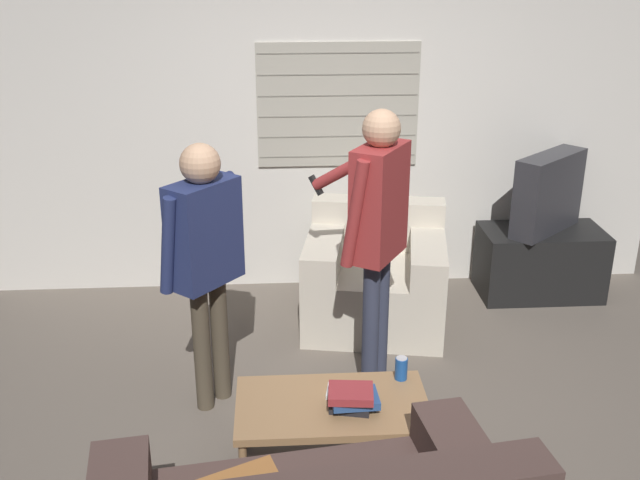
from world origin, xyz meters
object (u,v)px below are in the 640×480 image
object	(u,v)px
coffee_table	(332,410)
soda_can	(401,368)
person_left_standing	(204,246)
tv	(548,193)
spare_remote	(331,391)
armchair_beige	(375,278)
book_stack	(352,398)
person_right_standing	(377,219)

from	to	relation	value
coffee_table	soda_can	world-z (taller)	soda_can
person_left_standing	soda_can	world-z (taller)	person_left_standing
tv	spare_remote	size ratio (longest dim) A/B	4.79
person_left_standing	soda_can	distance (m)	1.26
armchair_beige	coffee_table	size ratio (longest dim) A/B	1.13
person_left_standing	soda_can	xyz separation A→B (m)	(1.04, -0.48, -0.53)
person_left_standing	book_stack	distance (m)	1.18
coffee_table	book_stack	bearing A→B (deg)	-32.70
spare_remote	soda_can	bearing A→B (deg)	26.41
coffee_table	tv	bearing A→B (deg)	48.64
tv	person_left_standing	bearing A→B (deg)	-12.60
armchair_beige	book_stack	world-z (taller)	armchair_beige
person_left_standing	book_stack	world-z (taller)	person_left_standing
coffee_table	soda_can	size ratio (longest dim) A/B	7.68
tv	armchair_beige	bearing A→B (deg)	-26.10
person_right_standing	book_stack	bearing A→B (deg)	-162.80
coffee_table	armchair_beige	bearing A→B (deg)	75.15
armchair_beige	soda_can	world-z (taller)	armchair_beige
person_right_standing	soda_can	bearing A→B (deg)	-141.85
book_stack	soda_can	bearing A→B (deg)	42.41
spare_remote	armchair_beige	bearing A→B (deg)	84.18
tv	person_left_standing	distance (m)	2.76
coffee_table	person_right_standing	xyz separation A→B (m)	(0.31, 0.79, 0.72)
tv	spare_remote	distance (m)	2.63
coffee_table	spare_remote	bearing A→B (deg)	90.18
tv	soda_can	bearing A→B (deg)	11.33
armchair_beige	book_stack	distance (m)	1.74
book_stack	spare_remote	world-z (taller)	book_stack
soda_can	spare_remote	bearing A→B (deg)	-163.44
armchair_beige	person_right_standing	size ratio (longest dim) A/B	0.63
tv	person_right_standing	world-z (taller)	person_right_standing
person_right_standing	book_stack	xyz separation A→B (m)	(-0.22, -0.85, -0.62)
person_left_standing	armchair_beige	bearing A→B (deg)	-8.57
book_stack	soda_can	xyz separation A→B (m)	(0.29, 0.26, -0.00)
soda_can	person_left_standing	bearing A→B (deg)	155.19
book_stack	soda_can	world-z (taller)	soda_can
tv	soda_can	world-z (taller)	tv
coffee_table	tv	size ratio (longest dim) A/B	1.50
person_right_standing	tv	bearing A→B (deg)	-18.60
book_stack	person_right_standing	bearing A→B (deg)	75.61
tv	book_stack	distance (m)	2.67
person_left_standing	spare_remote	xyz separation A→B (m)	(0.66, -0.59, -0.58)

